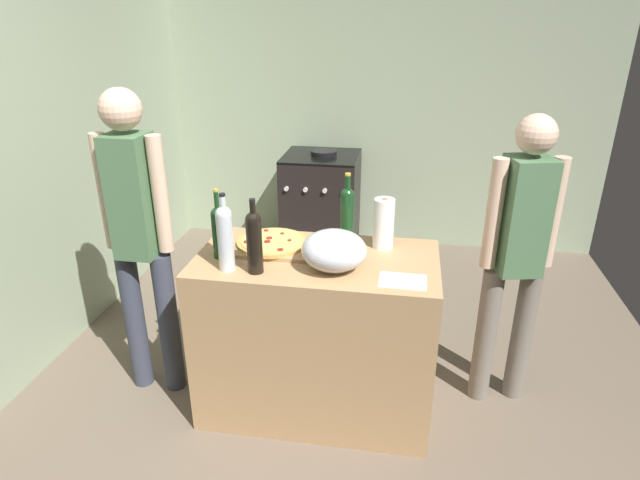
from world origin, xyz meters
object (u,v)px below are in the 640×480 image
object	(u,v)px
wine_bottle_clear	(225,235)
wine_bottle_amber	(254,240)
wine_bottle_green	(347,212)
paper_towel_roll	(384,223)
stove	(321,205)
mixing_bowl	(334,250)
wine_bottle_dark	(219,230)
person_in_red	(518,250)
pizza	(272,242)
person_in_stripes	(138,231)

from	to	relation	value
wine_bottle_clear	wine_bottle_amber	world-z (taller)	wine_bottle_clear
wine_bottle_green	wine_bottle_clear	xyz separation A→B (m)	(-0.51, -0.41, 0.01)
paper_towel_roll	stove	size ratio (longest dim) A/B	0.28
mixing_bowl	paper_towel_roll	world-z (taller)	paper_towel_roll
stove	wine_bottle_dark	bearing A→B (deg)	-94.51
wine_bottle_dark	person_in_red	world-z (taller)	person_in_red
pizza	mixing_bowl	bearing A→B (deg)	-27.98
person_in_red	paper_towel_roll	bearing A→B (deg)	-175.48
paper_towel_roll	stove	distance (m)	1.98
mixing_bowl	person_in_stripes	size ratio (longest dim) A/B	0.18
wine_bottle_dark	stove	size ratio (longest dim) A/B	0.37
wine_bottle_dark	wine_bottle_green	distance (m)	0.65
person_in_red	pizza	bearing A→B (deg)	-172.82
wine_bottle_amber	stove	xyz separation A→B (m)	(-0.05, 2.17, -0.60)
wine_bottle_amber	person_in_red	xyz separation A→B (m)	(1.23, 0.43, -0.15)
mixing_bowl	paper_towel_roll	distance (m)	0.35
pizza	wine_bottle_clear	xyz separation A→B (m)	(-0.15, -0.27, 0.14)
wine_bottle_clear	wine_bottle_green	bearing A→B (deg)	39.16
paper_towel_roll	person_in_red	xyz separation A→B (m)	(0.67, 0.05, -0.12)
mixing_bowl	person_in_red	world-z (taller)	person_in_red
wine_bottle_green	stove	world-z (taller)	wine_bottle_green
pizza	person_in_red	world-z (taller)	person_in_red
mixing_bowl	paper_towel_roll	xyz separation A→B (m)	(0.21, 0.28, 0.04)
mixing_bowl	wine_bottle_clear	distance (m)	0.50
wine_bottle_clear	mixing_bowl	bearing A→B (deg)	10.45
wine_bottle_clear	stove	bearing A→B (deg)	87.74
paper_towel_roll	wine_bottle_dark	bearing A→B (deg)	-162.19
pizza	wine_bottle_dark	xyz separation A→B (m)	(-0.22, -0.15, 0.11)
wine_bottle_green	wine_bottle_clear	size ratio (longest dim) A/B	0.99
paper_towel_roll	person_in_stripes	world-z (taller)	person_in_stripes
pizza	paper_towel_roll	bearing A→B (deg)	10.37
wine_bottle_dark	person_in_stripes	bearing A→B (deg)	170.78
pizza	wine_bottle_clear	world-z (taller)	wine_bottle_clear
wine_bottle_clear	person_in_red	bearing A→B (deg)	17.29
mixing_bowl	person_in_stripes	bearing A→B (deg)	173.92
wine_bottle_green	paper_towel_roll	bearing A→B (deg)	-12.25
paper_towel_roll	wine_bottle_clear	distance (m)	0.79
pizza	wine_bottle_amber	xyz separation A→B (m)	(-0.01, -0.28, 0.13)
pizza	wine_bottle_amber	size ratio (longest dim) A/B	1.01
wine_bottle_green	stove	distance (m)	1.90
person_in_red	wine_bottle_amber	bearing A→B (deg)	-160.70
paper_towel_roll	person_in_red	distance (m)	0.68
person_in_red	mixing_bowl	bearing A→B (deg)	-159.12
wine_bottle_clear	person_in_stripes	size ratio (longest dim) A/B	0.22
wine_bottle_dark	wine_bottle_amber	distance (m)	0.25
person_in_red	stove	bearing A→B (deg)	126.40
wine_bottle_dark	paper_towel_roll	bearing A→B (deg)	17.81
wine_bottle_green	person_in_stripes	distance (m)	1.07
mixing_bowl	wine_bottle_green	xyz separation A→B (m)	(0.02, 0.32, 0.07)
wine_bottle_amber	stove	bearing A→B (deg)	91.39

